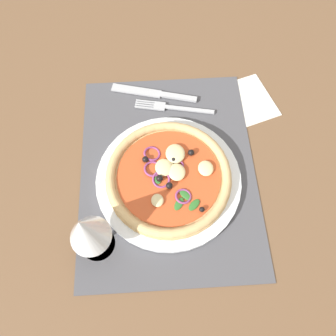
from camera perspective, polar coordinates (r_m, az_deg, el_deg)
name	(u,v)px	position (r cm, az deg, el deg)	size (l,w,h in cm)	color
ground_plane	(168,172)	(68.42, -0.04, -0.74)	(190.00, 140.00, 2.40)	brown
placemat	(168,169)	(67.14, -0.04, -0.25)	(47.01, 35.98, 0.40)	#4C4C51
plate	(170,179)	(65.37, 0.37, -2.03)	(29.20, 29.20, 1.17)	white
pizza	(170,176)	(63.85, 0.40, -1.39)	(25.02, 25.02, 2.66)	tan
fork	(170,107)	(74.53, 0.34, 10.64)	(4.93, 17.96, 0.44)	#B2B5BA
knife	(153,93)	(76.94, -2.65, 13.02)	(6.46, 19.80, 0.62)	#B2B5BA
wine_glass	(86,230)	(54.17, -14.24, -10.62)	(7.20, 7.20, 14.90)	silver
napkin	(247,101)	(78.27, 13.67, 11.43)	(12.71, 11.44, 0.36)	silver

